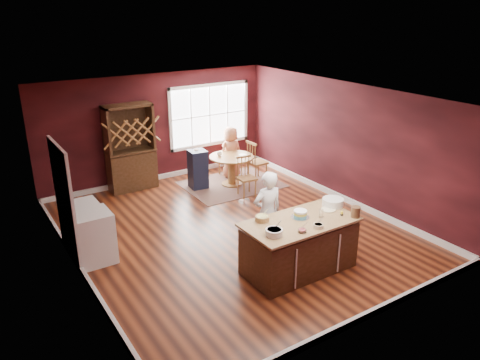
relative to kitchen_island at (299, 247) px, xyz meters
The scene contains 28 objects.
room_shell 2.10m from the kitchen_island, 95.41° to the left, with size 7.00×7.00×7.00m.
window 5.62m from the kitchen_island, 76.14° to the left, with size 2.36×0.10×1.66m, color white, non-canonical shape.
doorway 4.05m from the kitchen_island, 141.70° to the left, with size 0.08×1.26×2.13m, color white, non-canonical shape.
kitchen_island is the anchor object (origin of this frame).
dining_table 4.18m from the kitchen_island, 73.80° to the left, with size 1.10×1.10×0.75m.
baker 0.87m from the kitchen_island, 96.43° to the left, with size 0.57×0.37×1.56m, color white.
layer_cake 0.56m from the kitchen_island, 51.29° to the left, with size 0.31×0.31×0.13m, color white, non-canonical shape.
bowl_blue 0.87m from the kitchen_island, 165.25° to the right, with size 0.27×0.27×0.10m, color white.
bowl_yellow 0.82m from the kitchen_island, 147.28° to the left, with size 0.24×0.24×0.09m, color #896244.
bowl_pink 0.65m from the kitchen_island, 125.43° to the right, with size 0.14×0.14×0.05m, color silver.
bowl_olive 0.62m from the kitchen_island, 76.70° to the right, with size 0.16×0.16×0.06m, color beige.
drinking_glass 0.68m from the kitchen_island, 11.82° to the right, with size 0.07×0.07×0.14m, color white.
dinner_plate 0.84m from the kitchen_island, ahead, with size 0.25×0.25×0.02m, color white.
white_tub 1.06m from the kitchen_island, 11.08° to the left, with size 0.37×0.37×0.13m, color silver.
stoneware_crock 1.11m from the kitchen_island, 23.78° to the right, with size 0.15×0.15×0.18m, color brown.
toy_figurine 0.92m from the kitchen_island, 16.99° to the right, with size 0.05×0.05×0.08m, color yellow, non-canonical shape.
rug 4.20m from the kitchen_island, 73.80° to the left, with size 2.33×1.80×0.01m, color brown.
chair_east 4.37m from the kitchen_island, 64.37° to the left, with size 0.44×0.42×1.06m, color brown, non-canonical shape.
chair_south 3.40m from the kitchen_island, 71.29° to the left, with size 0.40×0.38×0.95m, color brown, non-canonical shape.
chair_north 4.99m from the kitchen_island, 72.47° to the left, with size 0.42×0.40×1.01m, color brown, non-canonical shape.
seated_woman 4.76m from the kitchen_island, 72.06° to the left, with size 0.65×0.43×1.33m, color #C37350.
high_chair 4.30m from the kitchen_island, 85.11° to the left, with size 0.40×0.40×1.00m, color #151E3A, non-canonical shape.
toddler 4.40m from the kitchen_island, 84.56° to the left, with size 0.18×0.14×0.26m, color #8CA5BF, non-canonical shape.
table_plate 4.19m from the kitchen_island, 69.69° to the left, with size 0.20×0.20×0.02m, color beige.
table_cup 4.31m from the kitchen_island, 77.54° to the left, with size 0.12×0.12×0.10m, color silver.
hutch 5.24m from the kitchen_island, 101.06° to the left, with size 1.14×0.47×2.09m, color black.
washer 3.56m from the kitchen_island, 142.45° to the left, with size 0.64×0.62×0.93m, color white.
dryer 3.98m from the kitchen_island, 135.12° to the left, with size 0.60×0.58×0.87m, color white.
Camera 1 is at (-4.43, -7.19, 4.28)m, focal length 35.00 mm.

